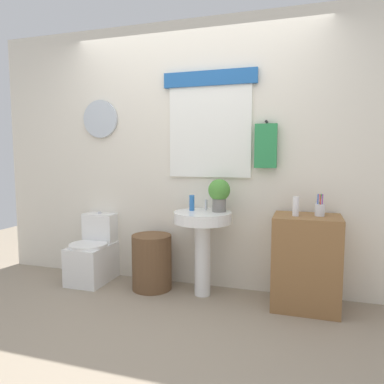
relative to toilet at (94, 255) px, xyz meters
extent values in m
plane|color=gray|center=(1.02, -0.88, -0.27)|extent=(8.00, 8.00, 0.00)
cube|color=silver|center=(1.02, 0.27, 1.03)|extent=(4.40, 0.10, 2.60)
cube|color=white|center=(1.19, 0.20, 1.26)|extent=(0.80, 0.03, 0.87)
cube|color=#235BA3|center=(1.19, 0.19, 1.76)|extent=(0.90, 0.04, 0.14)
cylinder|color=silver|center=(0.00, 0.20, 1.41)|extent=(0.39, 0.03, 0.39)
cylinder|color=black|center=(1.72, 0.19, 1.34)|extent=(0.02, 0.06, 0.02)
cube|color=#2D894C|center=(1.72, 0.17, 1.12)|extent=(0.20, 0.05, 0.40)
cube|color=white|center=(0.00, -0.03, -0.08)|extent=(0.36, 0.50, 0.38)
cylinder|color=white|center=(0.00, -0.09, 0.13)|extent=(0.38, 0.38, 0.03)
cube|color=white|center=(0.00, 0.14, 0.26)|extent=(0.34, 0.18, 0.30)
cylinder|color=silver|center=(0.00, 0.14, 0.42)|extent=(0.04, 0.04, 0.02)
cylinder|color=brown|center=(0.67, -0.03, 0.00)|extent=(0.39, 0.39, 0.53)
cylinder|color=white|center=(1.19, -0.03, 0.07)|extent=(0.15, 0.15, 0.69)
cylinder|color=white|center=(1.19, -0.03, 0.47)|extent=(0.53, 0.53, 0.10)
cylinder|color=silver|center=(1.19, 0.09, 0.57)|extent=(0.03, 0.03, 0.10)
cube|color=olive|center=(2.10, -0.03, 0.13)|extent=(0.55, 0.44, 0.80)
cylinder|color=#2D6BB7|center=(1.07, 0.02, 0.59)|extent=(0.05, 0.05, 0.15)
cylinder|color=slate|center=(1.33, 0.03, 0.58)|extent=(0.13, 0.13, 0.12)
sphere|color=#4C8E38|center=(1.33, 0.03, 0.72)|extent=(0.20, 0.20, 0.20)
cylinder|color=white|center=(2.01, -0.07, 0.61)|extent=(0.05, 0.05, 0.16)
cylinder|color=silver|center=(2.20, -0.01, 0.58)|extent=(0.08, 0.08, 0.10)
cylinder|color=purple|center=(2.22, -0.01, 0.62)|extent=(0.01, 0.02, 0.18)
cylinder|color=green|center=(2.20, 0.01, 0.62)|extent=(0.04, 0.02, 0.18)
cylinder|color=blue|center=(2.18, -0.01, 0.62)|extent=(0.01, 0.03, 0.18)
cylinder|color=red|center=(2.20, -0.03, 0.62)|extent=(0.02, 0.01, 0.18)
camera|label=1|loc=(2.07, -3.17, 1.04)|focal=33.58mm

